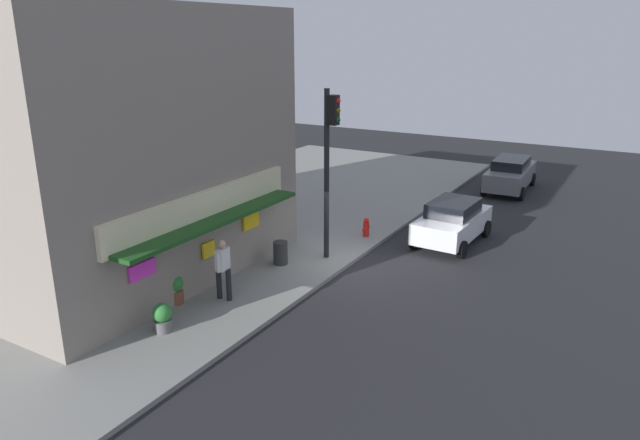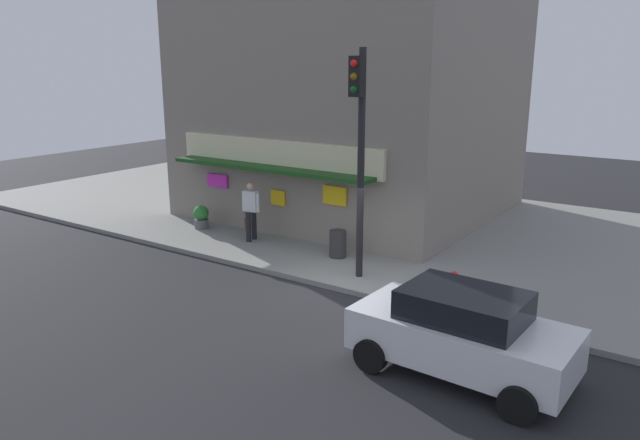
{
  "view_description": "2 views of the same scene",
  "coord_description": "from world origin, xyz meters",
  "px_view_note": "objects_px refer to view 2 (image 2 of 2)",
  "views": [
    {
      "loc": [
        -16.4,
        -8.42,
        7.58
      ],
      "look_at": [
        -0.73,
        0.71,
        1.77
      ],
      "focal_mm": 32.88,
      "sensor_mm": 36.0,
      "label": 1
    },
    {
      "loc": [
        7.69,
        -11.94,
        5.57
      ],
      "look_at": [
        -1.61,
        1.71,
        1.23
      ],
      "focal_mm": 34.01,
      "sensor_mm": 36.0,
      "label": 2
    }
  ],
  "objects_px": {
    "traffic_light": "(359,136)",
    "fire_hydrant": "(453,287)",
    "potted_plant_by_doorway": "(201,217)",
    "trash_can": "(338,244)",
    "parked_car_white": "(462,332)",
    "potted_plant_by_window": "(252,215)",
    "pedestrian": "(251,209)"
  },
  "relations": [
    {
      "from": "fire_hydrant",
      "to": "trash_can",
      "type": "distance_m",
      "value": 4.19
    },
    {
      "from": "potted_plant_by_doorway",
      "to": "parked_car_white",
      "type": "bearing_deg",
      "value": -21.33
    },
    {
      "from": "pedestrian",
      "to": "potted_plant_by_doorway",
      "type": "distance_m",
      "value": 2.41
    },
    {
      "from": "pedestrian",
      "to": "potted_plant_by_window",
      "type": "xyz_separation_m",
      "value": [
        -0.9,
        1.07,
        -0.57
      ]
    },
    {
      "from": "parked_car_white",
      "to": "fire_hydrant",
      "type": "bearing_deg",
      "value": 114.64
    },
    {
      "from": "potted_plant_by_doorway",
      "to": "parked_car_white",
      "type": "height_order",
      "value": "parked_car_white"
    },
    {
      "from": "traffic_light",
      "to": "parked_car_white",
      "type": "bearing_deg",
      "value": -37.24
    },
    {
      "from": "fire_hydrant",
      "to": "parked_car_white",
      "type": "bearing_deg",
      "value": -65.36
    },
    {
      "from": "fire_hydrant",
      "to": "traffic_light",
      "type": "bearing_deg",
      "value": 177.3
    },
    {
      "from": "trash_can",
      "to": "pedestrian",
      "type": "distance_m",
      "value": 3.19
    },
    {
      "from": "potted_plant_by_doorway",
      "to": "potted_plant_by_window",
      "type": "height_order",
      "value": "potted_plant_by_window"
    },
    {
      "from": "fire_hydrant",
      "to": "potted_plant_by_window",
      "type": "xyz_separation_m",
      "value": [
        -8.02,
        2.2,
        0.1
      ]
    },
    {
      "from": "fire_hydrant",
      "to": "potted_plant_by_doorway",
      "type": "height_order",
      "value": "potted_plant_by_doorway"
    },
    {
      "from": "pedestrian",
      "to": "traffic_light",
      "type": "bearing_deg",
      "value": -12.75
    },
    {
      "from": "traffic_light",
      "to": "fire_hydrant",
      "type": "bearing_deg",
      "value": -2.7
    },
    {
      "from": "trash_can",
      "to": "potted_plant_by_window",
      "type": "height_order",
      "value": "potted_plant_by_window"
    },
    {
      "from": "parked_car_white",
      "to": "traffic_light",
      "type": "bearing_deg",
      "value": 142.76
    },
    {
      "from": "fire_hydrant",
      "to": "potted_plant_by_window",
      "type": "bearing_deg",
      "value": 164.63
    },
    {
      "from": "pedestrian",
      "to": "trash_can",
      "type": "bearing_deg",
      "value": 2.2
    },
    {
      "from": "fire_hydrant",
      "to": "parked_car_white",
      "type": "relative_size",
      "value": 0.18
    },
    {
      "from": "potted_plant_by_window",
      "to": "parked_car_white",
      "type": "bearing_deg",
      "value": -28.74
    },
    {
      "from": "trash_can",
      "to": "potted_plant_by_doorway",
      "type": "bearing_deg",
      "value": 179.69
    },
    {
      "from": "potted_plant_by_doorway",
      "to": "fire_hydrant",
      "type": "bearing_deg",
      "value": -7.72
    },
    {
      "from": "potted_plant_by_window",
      "to": "parked_car_white",
      "type": "height_order",
      "value": "parked_car_white"
    },
    {
      "from": "pedestrian",
      "to": "fire_hydrant",
      "type": "bearing_deg",
      "value": -9.02
    },
    {
      "from": "traffic_light",
      "to": "fire_hydrant",
      "type": "relative_size",
      "value": 7.9
    },
    {
      "from": "parked_car_white",
      "to": "potted_plant_by_doorway",
      "type": "bearing_deg",
      "value": 158.67
    },
    {
      "from": "traffic_light",
      "to": "trash_can",
      "type": "xyz_separation_m",
      "value": [
        -1.32,
        1.12,
        -3.27
      ]
    },
    {
      "from": "trash_can",
      "to": "parked_car_white",
      "type": "bearing_deg",
      "value": -38.07
    },
    {
      "from": "fire_hydrant",
      "to": "potted_plant_by_doorway",
      "type": "bearing_deg",
      "value": 172.28
    },
    {
      "from": "fire_hydrant",
      "to": "pedestrian",
      "type": "relative_size",
      "value": 0.4
    },
    {
      "from": "trash_can",
      "to": "potted_plant_by_doorway",
      "type": "xyz_separation_m",
      "value": [
        -5.45,
        0.03,
        0.01
      ]
    }
  ]
}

